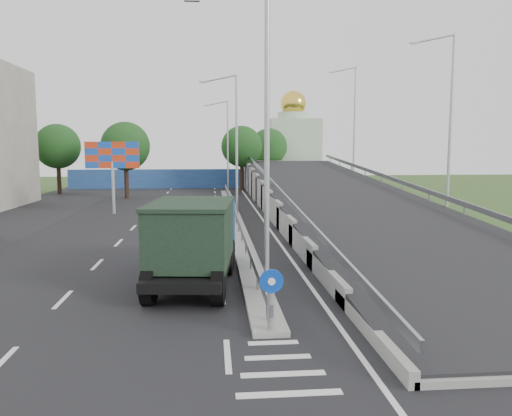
{
  "coord_description": "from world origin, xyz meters",
  "views": [
    {
      "loc": [
        -1.53,
        -10.56,
        5.03
      ],
      "look_at": [
        0.54,
        12.79,
        2.2
      ],
      "focal_mm": 35.0,
      "sensor_mm": 36.0,
      "label": 1
    }
  ],
  "objects": [
    {
      "name": "ground",
      "position": [
        0.0,
        0.0,
        0.0
      ],
      "size": [
        160.0,
        160.0,
        0.0
      ],
      "primitive_type": "plane",
      "color": "#2D4C1E",
      "rests_on": "ground"
    },
    {
      "name": "road_surface",
      "position": [
        -3.0,
        20.0,
        0.0
      ],
      "size": [
        26.0,
        90.0,
        0.04
      ],
      "primitive_type": "cube",
      "color": "black",
      "rests_on": "ground"
    },
    {
      "name": "median",
      "position": [
        0.0,
        24.0,
        0.1
      ],
      "size": [
        1.0,
        44.0,
        0.2
      ],
      "primitive_type": "cube",
      "color": "gray",
      "rests_on": "ground"
    },
    {
      "name": "overpass_ramp",
      "position": [
        7.5,
        24.0,
        1.75
      ],
      "size": [
        10.0,
        50.0,
        3.5
      ],
      "color": "gray",
      "rests_on": "ground"
    },
    {
      "name": "median_guardrail",
      "position": [
        0.0,
        24.0,
        0.75
      ],
      "size": [
        0.09,
        44.0,
        0.71
      ],
      "color": "gray",
      "rests_on": "median"
    },
    {
      "name": "sign_bollard",
      "position": [
        0.0,
        2.17,
        1.03
      ],
      "size": [
        0.64,
        0.23,
        1.67
      ],
      "color": "black",
      "rests_on": "median"
    },
    {
      "name": "lamp_post_near",
      "position": [
        0.11,
        6.0,
        5.81
      ],
      "size": [
        2.74,
        0.18,
        10.08
      ],
      "color": "#B2B5B7",
      "rests_on": "median"
    },
    {
      "name": "lamp_post_mid",
      "position": [
        0.11,
        26.0,
        5.81
      ],
      "size": [
        2.74,
        0.18,
        10.08
      ],
      "color": "#B2B5B7",
      "rests_on": "median"
    },
    {
      "name": "lamp_post_far",
      "position": [
        0.11,
        46.0,
        5.81
      ],
      "size": [
        2.74,
        0.18,
        10.08
      ],
      "color": "#B2B5B7",
      "rests_on": "median"
    },
    {
      "name": "blue_wall",
      "position": [
        -4.0,
        52.0,
        1.2
      ],
      "size": [
        30.0,
        0.5,
        2.4
      ],
      "primitive_type": "cube",
      "color": "#274290",
      "rests_on": "ground"
    },
    {
      "name": "church",
      "position": [
        10.0,
        60.0,
        5.31
      ],
      "size": [
        7.0,
        7.0,
        13.8
      ],
      "color": "#B2CCAD",
      "rests_on": "ground"
    },
    {
      "name": "billboard",
      "position": [
        -9.0,
        28.0,
        4.19
      ],
      "size": [
        4.0,
        0.24,
        5.5
      ],
      "color": "#B2B5B7",
      "rests_on": "ground"
    },
    {
      "name": "tree_left_mid",
      "position": [
        -10.0,
        40.0,
        5.18
      ],
      "size": [
        4.8,
        4.8,
        7.6
      ],
      "color": "black",
      "rests_on": "ground"
    },
    {
      "name": "tree_median_far",
      "position": [
        2.0,
        48.0,
        5.18
      ],
      "size": [
        4.8,
        4.8,
        7.6
      ],
      "color": "black",
      "rests_on": "ground"
    },
    {
      "name": "tree_left_far",
      "position": [
        -18.0,
        45.0,
        5.18
      ],
      "size": [
        4.8,
        4.8,
        7.6
      ],
      "color": "black",
      "rests_on": "ground"
    },
    {
      "name": "tree_ramp_far",
      "position": [
        6.0,
        55.0,
        5.18
      ],
      "size": [
        4.8,
        4.8,
        7.6
      ],
      "color": "black",
      "rests_on": "ground"
    },
    {
      "name": "dump_truck",
      "position": [
        -2.18,
        7.89,
        1.74
      ],
      "size": [
        3.36,
        7.36,
        3.14
      ],
      "rotation": [
        0.0,
        0.0,
        -0.11
      ],
      "color": "black",
      "rests_on": "ground"
    }
  ]
}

